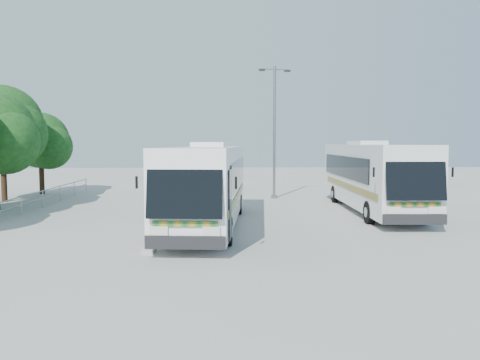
{
  "coord_description": "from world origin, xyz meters",
  "views": [
    {
      "loc": [
        0.0,
        -21.32,
        3.68
      ],
      "look_at": [
        1.24,
        2.99,
        1.77
      ],
      "focal_mm": 35.0,
      "sensor_mm": 36.0,
      "label": 1
    }
  ],
  "objects": [
    {
      "name": "tree_far_d",
      "position": [
        -13.31,
        8.8,
        4.82
      ],
      "size": [
        5.62,
        5.3,
        7.33
      ],
      "color": "#382314",
      "rests_on": "ground"
    },
    {
      "name": "coach_adjacent",
      "position": [
        8.41,
        3.6,
        1.98
      ],
      "size": [
        3.32,
        13.15,
        3.62
      ],
      "rotation": [
        0.0,
        0.0,
        -0.05
      ],
      "color": "silver",
      "rests_on": "ground"
    },
    {
      "name": "kerb_divider",
      "position": [
        -2.3,
        2.0,
        0.07
      ],
      "size": [
        0.4,
        16.0,
        0.15
      ],
      "primitive_type": "cube",
      "color": "#B2B2AD",
      "rests_on": "ground"
    },
    {
      "name": "lamppost",
      "position": [
        3.88,
        9.76,
        4.83
      ],
      "size": [
        2.14,
        0.57,
        8.76
      ],
      "rotation": [
        0.0,
        0.0,
        0.18
      ],
      "color": "gray",
      "rests_on": "ground"
    },
    {
      "name": "tree_far_e",
      "position": [
        -12.63,
        13.3,
        3.89
      ],
      "size": [
        4.54,
        4.28,
        5.92
      ],
      "color": "#382314",
      "rests_on": "ground"
    },
    {
      "name": "coach_main",
      "position": [
        -0.36,
        -0.54,
        1.93
      ],
      "size": [
        3.83,
        12.91,
        3.53
      ],
      "rotation": [
        0.0,
        0.0,
        -0.1
      ],
      "color": "white",
      "rests_on": "ground"
    },
    {
      "name": "railing",
      "position": [
        -10.0,
        4.0,
        0.74
      ],
      "size": [
        0.06,
        22.0,
        1.0
      ],
      "color": "gray",
      "rests_on": "ground"
    },
    {
      "name": "ground",
      "position": [
        0.0,
        0.0,
        0.0
      ],
      "size": [
        100.0,
        100.0,
        0.0
      ],
      "primitive_type": "plane",
      "color": "#AAAAA5",
      "rests_on": "ground"
    }
  ]
}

